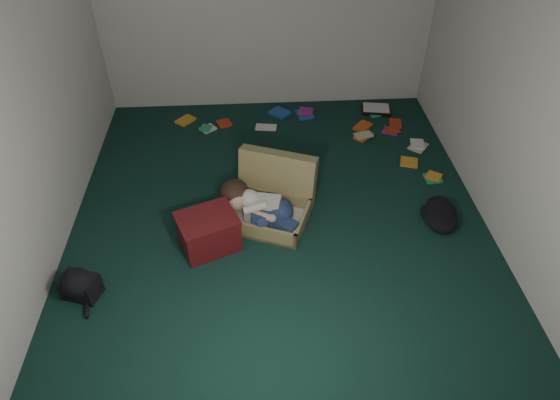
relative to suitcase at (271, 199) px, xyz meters
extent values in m
plane|color=#0F2C25|center=(0.07, -0.08, -0.17)|extent=(4.50, 4.50, 0.00)
plane|color=silver|center=(0.07, 2.17, 1.13)|extent=(4.50, 0.00, 4.50)
plane|color=silver|center=(0.07, -2.33, 1.13)|extent=(4.50, 0.00, 4.50)
plane|color=silver|center=(-1.93, -0.08, 1.13)|extent=(0.00, 4.50, 4.50)
plane|color=silver|center=(2.07, -0.08, 1.13)|extent=(0.00, 4.50, 4.50)
cube|color=#938551|center=(-0.06, -0.14, -0.08)|extent=(0.92, 0.79, 0.18)
cube|color=beige|center=(-0.06, -0.14, -0.13)|extent=(0.83, 0.71, 0.02)
cube|color=#938551|center=(0.07, 0.19, 0.11)|extent=(0.81, 0.50, 0.57)
cube|color=silver|center=(-0.08, -0.16, 0.02)|extent=(0.37, 0.26, 0.24)
sphere|color=tan|center=(-0.33, -0.10, 0.08)|extent=(0.21, 0.21, 0.21)
ellipsoid|color=black|center=(-0.35, -0.03, 0.12)|extent=(0.28, 0.29, 0.24)
ellipsoid|color=navy|center=(0.07, -0.21, 0.02)|extent=(0.25, 0.29, 0.24)
cube|color=navy|center=(-0.05, -0.29, 0.00)|extent=(0.29, 0.15, 0.15)
cube|color=navy|center=(0.10, -0.36, -0.02)|extent=(0.29, 0.27, 0.12)
sphere|color=white|center=(0.21, -0.37, -0.05)|extent=(0.12, 0.12, 0.12)
sphere|color=white|center=(0.18, -0.44, -0.06)|extent=(0.11, 0.11, 0.11)
cylinder|color=tan|center=(-0.08, -0.31, 0.06)|extent=(0.21, 0.13, 0.07)
cube|color=#551114|center=(-0.59, -0.43, -0.01)|extent=(0.60, 0.54, 0.33)
cube|color=#551114|center=(-0.59, -0.43, 0.17)|extent=(0.63, 0.57, 0.02)
cube|color=black|center=(1.45, 1.87, -0.15)|extent=(0.41, 0.33, 0.05)
cube|color=white|center=(1.45, 1.87, -0.12)|extent=(0.37, 0.29, 0.01)
cube|color=orange|center=(-0.99, 1.77, -0.16)|extent=(0.20, 0.15, 0.02)
cube|color=#B63318|center=(-0.50, 1.67, -0.16)|extent=(0.26, 0.25, 0.02)
cube|color=white|center=(0.02, 1.55, -0.16)|extent=(0.20, 0.24, 0.02)
cube|color=#1D4EA2|center=(0.52, 1.81, -0.16)|extent=(0.22, 0.25, 0.02)
cube|color=#E0561A|center=(1.21, 1.48, -0.16)|extent=(0.25, 0.24, 0.02)
cube|color=#2BA05D|center=(1.44, 1.80, -0.16)|extent=(0.22, 0.17, 0.02)
cube|color=#96257F|center=(1.53, 1.38, -0.16)|extent=(0.25, 0.25, 0.02)
cube|color=beige|center=(1.77, 1.02, -0.16)|extent=(0.19, 0.23, 0.02)
cube|color=orange|center=(1.59, 0.72, -0.16)|extent=(0.23, 0.25, 0.02)
cube|color=#B63318|center=(1.63, 1.53, -0.16)|extent=(0.25, 0.23, 0.02)
cube|color=white|center=(-0.70, 1.56, -0.16)|extent=(0.23, 0.19, 0.02)
cube|color=#1D4EA2|center=(0.21, 1.87, -0.16)|extent=(0.25, 0.25, 0.02)
cube|color=#E0561A|center=(1.18, 1.28, -0.16)|extent=(0.17, 0.22, 0.02)
cube|color=#2BA05D|center=(1.76, 0.41, -0.16)|extent=(0.24, 0.25, 0.02)
camera|label=1|loc=(-0.15, -3.70, 3.16)|focal=32.00mm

